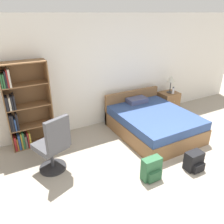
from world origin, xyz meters
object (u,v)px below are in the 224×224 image
object	(u,v)px
bookshelf	(23,111)
backpack_green	(152,169)
office_chair	(53,146)
water_bottle	(173,90)
table_lamp	(171,80)
bed	(152,122)
backpack_black	(194,161)
nightstand	(168,103)

from	to	relation	value
bookshelf	backpack_green	bearing A→B (deg)	-51.66
office_chair	water_bottle	bearing A→B (deg)	14.09
office_chair	table_lamp	bearing A→B (deg)	15.72
office_chair	water_bottle	distance (m)	3.61
bookshelf	bed	world-z (taller)	bookshelf
office_chair	table_lamp	distance (m)	3.64
office_chair	table_lamp	xyz separation A→B (m)	(3.48, 0.98, 0.44)
bed	water_bottle	size ratio (longest dim) A/B	10.21
bookshelf	backpack_black	xyz separation A→B (m)	(2.49, -2.26, -0.64)
bed	nightstand	size ratio (longest dim) A/B	3.19
nightstand	office_chair	bearing A→B (deg)	-164.18
bed	table_lamp	world-z (taller)	table_lamp
nightstand	backpack_black	distance (m)	2.47
office_chair	nightstand	size ratio (longest dim) A/B	1.85
nightstand	backpack_black	world-z (taller)	nightstand
nightstand	bookshelf	bearing A→B (deg)	177.95
bed	nightstand	distance (m)	1.31
bookshelf	backpack_green	size ratio (longest dim) A/B	4.37
bed	backpack_green	size ratio (longest dim) A/B	4.68
office_chair	backpack_green	distance (m)	1.71
bookshelf	water_bottle	bearing A→B (deg)	-3.63
bed	backpack_green	distance (m)	1.60
bed	backpack_black	distance (m)	1.44
nightstand	water_bottle	bearing A→B (deg)	-75.39
nightstand	backpack_black	xyz separation A→B (m)	(-1.26, -2.12, -0.13)
office_chair	backpack_green	world-z (taller)	office_chair
backpack_green	table_lamp	bearing A→B (deg)	42.84
bed	backpack_black	world-z (taller)	bed
nightstand	water_bottle	xyz separation A→B (m)	(0.03, -0.11, 0.39)
bed	nightstand	xyz separation A→B (m)	(1.11, 0.70, 0.02)
nightstand	backpack_green	bearing A→B (deg)	-136.98
bed	backpack_black	size ratio (longest dim) A/B	5.56
bed	office_chair	size ratio (longest dim) A/B	1.73
bookshelf	bed	size ratio (longest dim) A/B	0.93
bookshelf	nightstand	distance (m)	3.79
office_chair	backpack_black	distance (m)	2.51
water_bottle	bookshelf	bearing A→B (deg)	176.37
table_lamp	office_chair	bearing A→B (deg)	-164.28
bed	backpack_green	xyz separation A→B (m)	(-0.99, -1.26, -0.08)
table_lamp	nightstand	bearing A→B (deg)	157.63
bed	backpack_black	xyz separation A→B (m)	(-0.15, -1.43, -0.11)
bed	office_chair	world-z (taller)	office_chair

